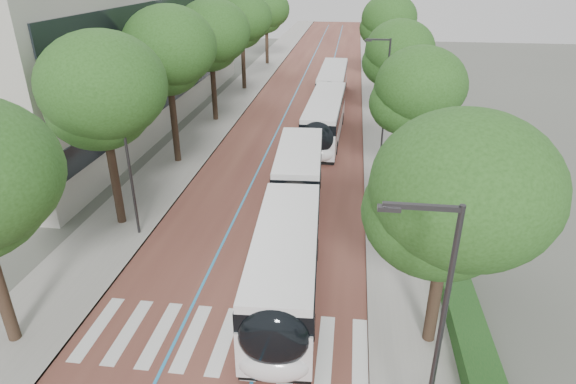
{
  "coord_description": "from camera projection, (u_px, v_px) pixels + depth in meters",
  "views": [
    {
      "loc": [
        4.35,
        -12.33,
        12.67
      ],
      "look_at": [
        1.52,
        9.06,
        2.4
      ],
      "focal_mm": 30.0,
      "sensor_mm": 36.0,
      "label": 1
    }
  ],
  "objects": [
    {
      "name": "sidewalk_left",
      "position": [
        244.0,
        88.0,
        53.67
      ],
      "size": [
        4.0,
        140.0,
        0.12
      ],
      "primitive_type": "cube",
      "color": "gray",
      "rests_on": "ground"
    },
    {
      "name": "sidewalk_right",
      "position": [
        380.0,
        93.0,
        51.89
      ],
      "size": [
        4.0,
        140.0,
        0.12
      ],
      "primitive_type": "cube",
      "color": "gray",
      "rests_on": "ground"
    },
    {
      "name": "trees_left",
      "position": [
        200.0,
        47.0,
        37.28
      ],
      "size": [
        6.17,
        60.7,
        9.9
      ],
      "color": "black",
      "rests_on": "ground"
    },
    {
      "name": "hedge",
      "position": [
        481.0,
        375.0,
        15.7
      ],
      "size": [
        1.2,
        14.0,
        0.8
      ],
      "primitive_type": "cube",
      "color": "#174419",
      "rests_on": "sidewalk_right"
    },
    {
      "name": "lamp_post_left",
      "position": [
        128.0,
        160.0,
        23.11
      ],
      "size": [
        0.14,
        0.14,
        8.0
      ],
      "primitive_type": "cylinder",
      "color": "#2C2C2E",
      "rests_on": "sidewalk_left"
    },
    {
      "name": "lane_line_left",
      "position": [
        297.0,
        90.0,
        52.98
      ],
      "size": [
        0.12,
        126.0,
        0.01
      ],
      "primitive_type": "cube",
      "color": "#2686C2",
      "rests_on": "road"
    },
    {
      "name": "zebra_crossing",
      "position": [
        224.0,
        340.0,
        17.86
      ],
      "size": [
        10.55,
        3.6,
        0.01
      ],
      "color": "silver",
      "rests_on": "ground"
    },
    {
      "name": "bus_queued_0",
      "position": [
        324.0,
        120.0,
        37.53
      ],
      "size": [
        2.89,
        12.47,
        3.2
      ],
      "rotation": [
        0.0,
        0.0,
        -0.03
      ],
      "color": "silver",
      "rests_on": "ground"
    },
    {
      "name": "road",
      "position": [
        311.0,
        91.0,
        52.8
      ],
      "size": [
        11.0,
        140.0,
        0.02
      ],
      "primitive_type": "cube",
      "color": "brown",
      "rests_on": "ground"
    },
    {
      "name": "lead_bus",
      "position": [
        292.0,
        220.0,
        22.86
      ],
      "size": [
        3.49,
        18.5,
        3.2
      ],
      "rotation": [
        0.0,
        0.0,
        0.05
      ],
      "color": "black",
      "rests_on": "ground"
    },
    {
      "name": "ground",
      "position": [
        212.0,
        360.0,
        17.0
      ],
      "size": [
        160.0,
        160.0,
        0.0
      ],
      "primitive_type": "plane",
      "color": "#51544C",
      "rests_on": "ground"
    },
    {
      "name": "office_building",
      "position": [
        75.0,
        36.0,
        41.36
      ],
      "size": [
        18.11,
        40.0,
        14.0
      ],
      "color": "#A6A499",
      "rests_on": "ground"
    },
    {
      "name": "bus_queued_1",
      "position": [
        332.0,
        85.0,
        48.43
      ],
      "size": [
        2.7,
        12.43,
        3.2
      ],
      "rotation": [
        0.0,
        0.0,
        -0.01
      ],
      "color": "silver",
      "rests_on": "ground"
    },
    {
      "name": "streetlight_near",
      "position": [
        433.0,
        328.0,
        11.46
      ],
      "size": [
        1.82,
        0.2,
        8.0
      ],
      "color": "#2C2C2E",
      "rests_on": "sidewalk_right"
    },
    {
      "name": "kerb_left",
      "position": [
        261.0,
        89.0,
        53.44
      ],
      "size": [
        0.2,
        140.0,
        0.14
      ],
      "primitive_type": "cube",
      "color": "gray",
      "rests_on": "ground"
    },
    {
      "name": "kerb_right",
      "position": [
        363.0,
        92.0,
        52.11
      ],
      "size": [
        0.2,
        140.0,
        0.14
      ],
      "primitive_type": "cube",
      "color": "gray",
      "rests_on": "ground"
    },
    {
      "name": "streetlight_far",
      "position": [
        384.0,
        87.0,
        33.84
      ],
      "size": [
        1.82,
        0.2,
        8.0
      ],
      "color": "#2C2C2E",
      "rests_on": "sidewalk_right"
    },
    {
      "name": "trees_right",
      "position": [
        400.0,
        65.0,
        34.06
      ],
      "size": [
        5.99,
        47.95,
        9.27
      ],
      "color": "black",
      "rests_on": "ground"
    },
    {
      "name": "lane_line_right",
      "position": [
        326.0,
        91.0,
        52.6
      ],
      "size": [
        0.12,
        126.0,
        0.01
      ],
      "primitive_type": "cube",
      "color": "#2686C2",
      "rests_on": "road"
    }
  ]
}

